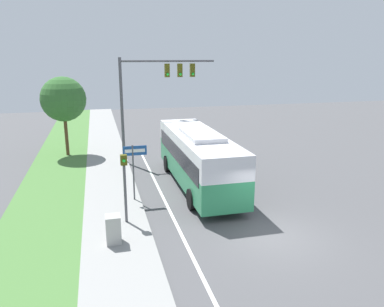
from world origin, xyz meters
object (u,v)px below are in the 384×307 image
object	(u,v)px
pedestrian_signal	(125,178)
street_sign	(134,163)
utility_cabinet	(113,229)
signal_gantry	(153,86)
bus	(198,155)

from	to	relation	value
pedestrian_signal	street_sign	distance (m)	2.68
pedestrian_signal	utility_cabinet	world-z (taller)	pedestrian_signal
signal_gantry	pedestrian_signal	xyz separation A→B (m)	(-2.83, -10.06, -3.08)
signal_gantry	street_sign	xyz separation A→B (m)	(-2.16, -7.47, -3.16)
pedestrian_signal	utility_cabinet	bearing A→B (deg)	-109.29
bus	street_sign	size ratio (longest dim) A/B	3.46
bus	pedestrian_signal	bearing A→B (deg)	-136.88
bus	signal_gantry	world-z (taller)	signal_gantry
bus	signal_gantry	bearing A→B (deg)	104.35
bus	pedestrian_signal	world-z (taller)	bus
pedestrian_signal	utility_cabinet	xyz separation A→B (m)	(-0.64, -1.82, -1.47)
bus	street_sign	xyz separation A→B (m)	(-3.69, -1.49, 0.26)
pedestrian_signal	utility_cabinet	size ratio (longest dim) A/B	2.80
bus	signal_gantry	size ratio (longest dim) A/B	1.44
signal_gantry	pedestrian_signal	bearing A→B (deg)	-105.72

